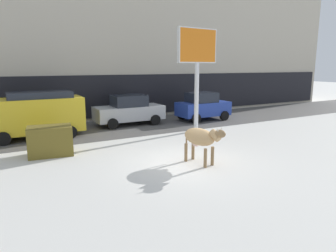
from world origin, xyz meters
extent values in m
plane|color=silver|center=(0.00, 0.00, 0.00)|extent=(120.00, 120.00, 0.00)
cube|color=#514F4C|center=(0.00, 7.53, 0.00)|extent=(60.00, 5.60, 0.01)
cube|color=#BCB29E|center=(0.00, 13.42, 6.50)|extent=(44.00, 6.00, 13.00)
cube|color=black|center=(0.00, 10.37, 1.60)|extent=(43.12, 0.10, 2.80)
ellipsoid|color=tan|center=(0.40, -0.33, 1.02)|extent=(0.88, 1.50, 0.64)
cylinder|color=olive|center=(0.70, -0.77, 0.35)|extent=(0.12, 0.12, 0.70)
cylinder|color=olive|center=(0.32, -0.85, 0.35)|extent=(0.12, 0.12, 0.70)
cylinder|color=olive|center=(0.49, 0.19, 0.35)|extent=(0.12, 0.12, 0.70)
cylinder|color=olive|center=(0.11, 0.10, 0.35)|extent=(0.12, 0.12, 0.70)
cylinder|color=tan|center=(0.56, -1.07, 1.20)|extent=(0.36, 0.52, 0.44)
ellipsoid|color=olive|center=(0.61, -1.28, 1.30)|extent=(0.33, 0.48, 0.28)
cone|color=beige|center=(0.71, -1.22, 1.46)|extent=(0.12, 0.08, 0.15)
cone|color=beige|center=(0.49, -1.27, 1.46)|extent=(0.12, 0.08, 0.15)
cylinder|color=olive|center=(0.26, 0.32, 0.77)|extent=(0.06, 0.06, 0.60)
ellipsoid|color=beige|center=(0.36, -0.16, 0.72)|extent=(0.29, 0.32, 0.20)
cylinder|color=silver|center=(3.57, 4.46, 1.90)|extent=(0.24, 0.24, 3.80)
cube|color=silver|center=(3.57, 4.46, 4.65)|extent=(2.53, 0.41, 1.82)
cube|color=orange|center=(3.57, 4.43, 4.65)|extent=(2.40, 0.36, 1.70)
cube|color=gold|center=(-4.41, 7.09, 1.17)|extent=(4.62, 1.96, 1.70)
cube|color=#1E232D|center=(-4.11, 7.09, 2.17)|extent=(3.02, 1.71, 0.30)
cylinder|color=black|center=(-2.90, 8.02, 0.32)|extent=(0.64, 0.23, 0.64)
cylinder|color=black|center=(-2.92, 6.12, 0.32)|extent=(0.64, 0.23, 0.64)
cylinder|color=black|center=(-5.89, 8.06, 0.32)|extent=(0.64, 0.23, 0.64)
cylinder|color=black|center=(-5.91, 6.16, 0.32)|extent=(0.64, 0.23, 0.64)
cube|color=#B7BABF|center=(1.05, 8.08, 0.74)|extent=(4.22, 1.81, 0.84)
cube|color=#1E232D|center=(1.05, 8.08, 1.50)|extent=(2.02, 1.57, 0.68)
cylinder|color=black|center=(2.42, 8.95, 0.32)|extent=(0.64, 0.23, 0.64)
cylinder|color=black|center=(2.40, 7.19, 0.32)|extent=(0.64, 0.23, 0.64)
cylinder|color=black|center=(-0.31, 8.98, 0.32)|extent=(0.64, 0.23, 0.64)
cylinder|color=black|center=(-0.33, 7.22, 0.32)|extent=(0.64, 0.23, 0.64)
cube|color=#233D9E|center=(6.03, 7.20, 0.77)|extent=(3.52, 1.74, 0.90)
cube|color=#1E232D|center=(5.88, 7.20, 1.54)|extent=(1.82, 1.52, 0.64)
cylinder|color=black|center=(7.17, 8.04, 0.32)|extent=(0.64, 0.23, 0.64)
cylinder|color=black|center=(7.15, 6.34, 0.32)|extent=(0.64, 0.23, 0.64)
cylinder|color=black|center=(4.90, 8.06, 0.32)|extent=(0.64, 0.23, 0.64)
cylinder|color=black|center=(4.88, 6.36, 0.32)|extent=(0.64, 0.23, 0.64)
cylinder|color=#282833|center=(-5.22, 10.39, 0.44)|extent=(0.24, 0.24, 0.88)
cube|color=#232328|center=(-5.22, 10.39, 1.20)|extent=(0.36, 0.22, 0.64)
sphere|color=beige|center=(-5.22, 10.39, 1.63)|extent=(0.20, 0.20, 0.20)
cube|color=brown|center=(-4.26, 3.51, 0.60)|extent=(1.83, 1.32, 1.20)
camera|label=1|loc=(-5.96, -9.29, 3.59)|focal=32.50mm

